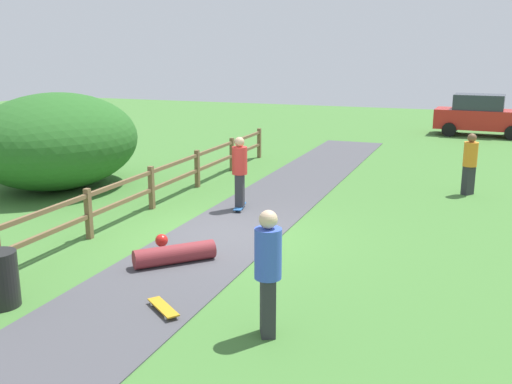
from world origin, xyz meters
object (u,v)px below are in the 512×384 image
object	(u,v)px
bystander_blue	(268,267)
bystander_orange	(470,161)
trash_bin	(0,279)
skater_riding	(240,169)
skater_fallen	(174,253)
parked_car_red	(481,115)
skateboard_loose	(163,307)
bush_large	(57,141)

from	to	relation	value
bystander_blue	bystander_orange	xyz separation A→B (m)	(2.42, 9.76, -0.08)
trash_bin	bystander_orange	world-z (taller)	bystander_orange
trash_bin	skater_riding	size ratio (longest dim) A/B	0.49
skater_riding	skater_fallen	xyz separation A→B (m)	(0.27, -3.93, -0.85)
trash_bin	parked_car_red	bearing A→B (deg)	73.15
skater_riding	parked_car_red	bearing A→B (deg)	71.00
skater_riding	skateboard_loose	bearing A→B (deg)	-78.79
skater_fallen	parked_car_red	bearing A→B (deg)	75.26
trash_bin	bystander_blue	distance (m)	4.32
bystander_blue	bystander_orange	world-z (taller)	bystander_blue
bush_large	skateboard_loose	size ratio (longest dim) A/B	6.84
bystander_orange	parked_car_red	distance (m)	12.32
skater_riding	bystander_blue	bearing A→B (deg)	-64.04
trash_bin	parked_car_red	distance (m)	23.71
bush_large	skateboard_loose	world-z (taller)	bush_large
bystander_blue	skater_riding	bearing A→B (deg)	115.96
skater_riding	skater_fallen	size ratio (longest dim) A/B	1.28
skateboard_loose	bystander_orange	distance (m)	10.56
bystander_orange	parked_car_red	world-z (taller)	parked_car_red
skater_riding	bush_large	bearing A→B (deg)	176.04
bystander_orange	bystander_blue	bearing A→B (deg)	-103.91
skater_fallen	bystander_orange	bearing A→B (deg)	56.75
bush_large	skater_fallen	distance (m)	7.63
skater_riding	parked_car_red	distance (m)	17.02
bush_large	bystander_blue	distance (m)	10.88
bush_large	skater_fallen	size ratio (longest dim) A/B	3.59
skater_fallen	parked_car_red	xyz separation A→B (m)	(5.27, 20.03, 0.76)
trash_bin	skateboard_loose	world-z (taller)	trash_bin
bystander_orange	bush_large	bearing A→B (deg)	-163.28
skater_fallen	skateboard_loose	bearing A→B (deg)	-65.46
skateboard_loose	parked_car_red	xyz separation A→B (m)	(4.37, 21.99, 0.87)
skateboard_loose	bystander_blue	xyz separation A→B (m)	(1.74, -0.09, 0.93)
bush_large	skater_riding	size ratio (longest dim) A/B	2.82
skateboard_loose	bystander_orange	bearing A→B (deg)	66.72
skater_riding	skateboard_loose	xyz separation A→B (m)	(1.17, -5.89, -0.96)
trash_bin	skater_riding	xyz separation A→B (m)	(1.33, 6.59, 0.60)
trash_bin	bystander_blue	size ratio (longest dim) A/B	0.49
skater_fallen	skateboard_loose	size ratio (longest dim) A/B	1.90
bystander_blue	bystander_orange	bearing A→B (deg)	76.09
skateboard_loose	bystander_blue	world-z (taller)	bystander_blue
trash_bin	bystander_orange	size ratio (longest dim) A/B	0.52
skateboard_loose	bystander_blue	size ratio (longest dim) A/B	0.41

